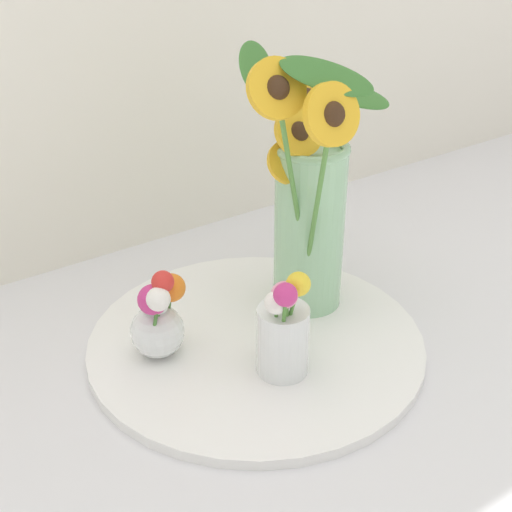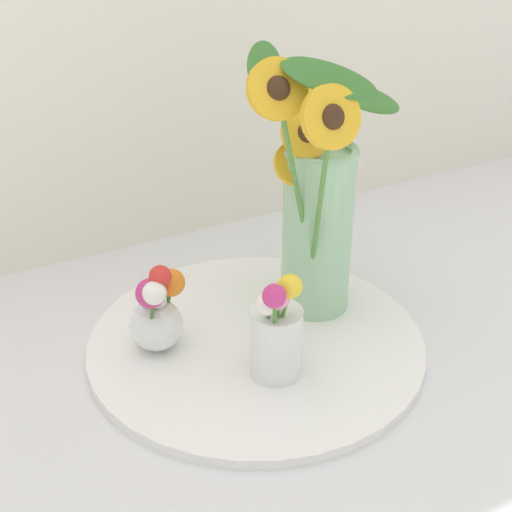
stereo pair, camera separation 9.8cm
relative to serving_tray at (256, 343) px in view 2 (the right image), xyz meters
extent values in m
plane|color=silver|center=(-0.03, -0.09, -0.01)|extent=(6.00, 6.00, 0.00)
cylinder|color=white|center=(0.00, 0.00, 0.00)|extent=(0.49, 0.49, 0.02)
cylinder|color=#99CC9E|center=(0.13, 0.04, 0.13)|extent=(0.11, 0.11, 0.25)
torus|color=#99CC9E|center=(0.13, 0.04, 0.26)|extent=(0.11, 0.11, 0.01)
cylinder|color=#568E42|center=(0.09, -0.02, 0.20)|extent=(0.04, 0.08, 0.29)
cylinder|color=gold|center=(0.07, -0.06, 0.35)|extent=(0.09, 0.04, 0.09)
sphere|color=#382314|center=(0.07, -0.06, 0.35)|extent=(0.03, 0.03, 0.03)
cylinder|color=#568E42|center=(0.10, 0.04, 0.17)|extent=(0.02, 0.01, 0.24)
cylinder|color=gold|center=(0.10, 0.04, 0.29)|extent=(0.07, 0.05, 0.07)
sphere|color=#382314|center=(0.10, 0.04, 0.29)|extent=(0.03, 0.03, 0.03)
cylinder|color=#568E42|center=(0.15, 0.07, 0.19)|extent=(0.01, 0.07, 0.25)
cylinder|color=gold|center=(0.16, 0.10, 0.31)|extent=(0.09, 0.07, 0.07)
sphere|color=#382314|center=(0.16, 0.10, 0.31)|extent=(0.04, 0.04, 0.04)
cylinder|color=#568E42|center=(0.11, 0.04, 0.14)|extent=(0.05, 0.02, 0.21)
cylinder|color=gold|center=(0.09, 0.04, 0.25)|extent=(0.08, 0.05, 0.07)
sphere|color=#382314|center=(0.09, 0.04, 0.25)|extent=(0.03, 0.03, 0.03)
cylinder|color=#568E42|center=(0.07, 0.01, 0.22)|extent=(0.09, 0.04, 0.30)
cylinder|color=gold|center=(0.02, -0.01, 0.38)|extent=(0.10, 0.05, 0.09)
sphere|color=#382314|center=(0.02, -0.01, 0.38)|extent=(0.03, 0.03, 0.03)
ellipsoid|color=#38702D|center=(0.06, 0.08, 0.38)|extent=(0.10, 0.11, 0.07)
ellipsoid|color=#38702D|center=(0.09, -0.03, 0.39)|extent=(0.14, 0.10, 0.07)
ellipsoid|color=#38702D|center=(0.19, 0.04, 0.33)|extent=(0.07, 0.14, 0.02)
cylinder|color=white|center=(-0.01, -0.08, 0.06)|extent=(0.07, 0.07, 0.10)
cylinder|color=#4C8438|center=(-0.03, -0.08, 0.08)|extent=(0.02, 0.02, 0.11)
sphere|color=white|center=(-0.03, -0.09, 0.13)|extent=(0.03, 0.03, 0.03)
cylinder|color=#4C8438|center=(-0.01, -0.09, 0.08)|extent=(0.02, 0.01, 0.12)
sphere|color=pink|center=(-0.02, -0.10, 0.14)|extent=(0.04, 0.04, 0.04)
cylinder|color=#4C8438|center=(-0.03, -0.10, 0.10)|extent=(0.02, 0.04, 0.11)
sphere|color=#C6337A|center=(-0.04, -0.12, 0.16)|extent=(0.03, 0.03, 0.03)
cylinder|color=#4C8438|center=(-0.01, -0.09, 0.10)|extent=(0.02, 0.03, 0.12)
sphere|color=yellow|center=(-0.01, -0.10, 0.16)|extent=(0.03, 0.03, 0.03)
sphere|color=white|center=(-0.13, 0.05, 0.05)|extent=(0.08, 0.08, 0.08)
cylinder|color=white|center=(-0.13, 0.05, 0.09)|extent=(0.03, 0.03, 0.02)
cylinder|color=#427533|center=(-0.14, 0.04, 0.07)|extent=(0.02, 0.01, 0.07)
sphere|color=#C6337A|center=(-0.14, 0.04, 0.11)|extent=(0.04, 0.04, 0.04)
cylinder|color=#427533|center=(-0.15, 0.03, 0.08)|extent=(0.01, 0.02, 0.08)
sphere|color=white|center=(-0.14, 0.02, 0.12)|extent=(0.03, 0.03, 0.03)
cylinder|color=#427533|center=(-0.13, 0.04, 0.09)|extent=(0.01, 0.03, 0.09)
sphere|color=red|center=(-0.13, 0.03, 0.14)|extent=(0.03, 0.03, 0.03)
cylinder|color=#427533|center=(-0.12, 0.05, 0.07)|extent=(0.02, 0.01, 0.07)
sphere|color=orange|center=(-0.11, 0.05, 0.11)|extent=(0.04, 0.04, 0.04)
camera|label=1|loc=(-0.49, -0.70, 0.62)|focal=50.00mm
camera|label=2|loc=(-0.41, -0.75, 0.62)|focal=50.00mm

